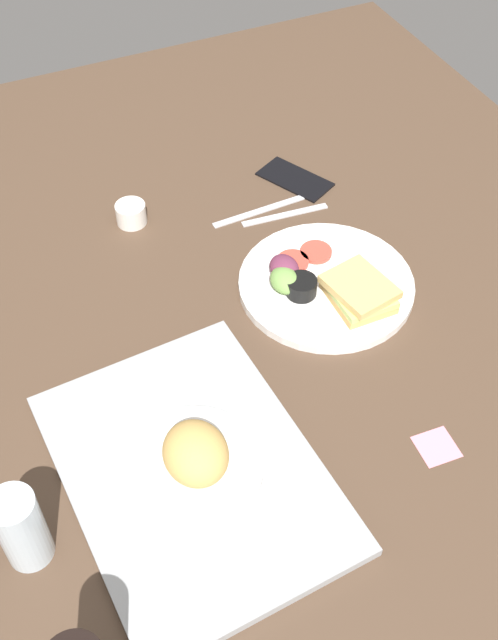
{
  "coord_description": "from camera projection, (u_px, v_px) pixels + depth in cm",
  "views": [
    {
      "loc": [
        -72.65,
        36.81,
        94.88
      ],
      "look_at": [
        2.0,
        3.0,
        4.0
      ],
      "focal_mm": 43.36,
      "sensor_mm": 36.0,
      "label": 1
    }
  ],
  "objects": [
    {
      "name": "ground_plane",
      "position": [
        271.0,
        345.0,
        1.26
      ],
      "size": [
        190.0,
        150.0,
        3.0
      ],
      "primitive_type": "cube",
      "color": "#4C3828"
    },
    {
      "name": "serving_tray",
      "position": [
        192.0,
        471.0,
        1.08
      ],
      "size": [
        47.15,
        36.0,
        1.6
      ],
      "primitive_type": "cube",
      "rotation": [
        0.0,
        0.0,
        0.07
      ],
      "color": "#9EA0A3",
      "rests_on": "ground_plane"
    },
    {
      "name": "bread_plate_near",
      "position": [
        194.0,
        460.0,
        1.05
      ],
      "size": [
        19.88,
        19.88,
        8.33
      ],
      "color": "white",
      "rests_on": "serving_tray"
    },
    {
      "name": "plate_with_salad",
      "position": [
        326.0,
        284.0,
        1.31
      ],
      "size": [
        30.06,
        30.06,
        5.4
      ],
      "color": "white",
      "rests_on": "ground_plane"
    },
    {
      "name": "drinking_glass",
      "position": [
        21.0,
        528.0,
        0.96
      ],
      "size": [
        6.02,
        6.02,
        12.74
      ],
      "primitive_type": "cylinder",
      "color": "silver",
      "rests_on": "ground_plane"
    },
    {
      "name": "espresso_cup",
      "position": [
        131.0,
        214.0,
        1.43
      ],
      "size": [
        5.6,
        5.6,
        4.0
      ],
      "primitive_type": "cylinder",
      "color": "silver",
      "rests_on": "ground_plane"
    },
    {
      "name": "fork",
      "position": [
        285.0,
        214.0,
        1.45
      ],
      "size": [
        2.96,
        17.06,
        0.5
      ],
      "primitive_type": "cube",
      "rotation": [
        0.0,
        0.0,
        1.48
      ],
      "color": "#B7B7BC",
      "rests_on": "ground_plane"
    },
    {
      "name": "knife",
      "position": [
        259.0,
        211.0,
        1.46
      ],
      "size": [
        2.14,
        19.04,
        0.5
      ],
      "primitive_type": "cube",
      "rotation": [
        0.0,
        0.0,
        1.61
      ],
      "color": "#B7B7BC",
      "rests_on": "ground_plane"
    },
    {
      "name": "cell_phone",
      "position": [
        295.0,
        178.0,
        1.52
      ],
      "size": [
        16.1,
        12.96,
        0.8
      ],
      "primitive_type": "cube",
      "rotation": [
        0.0,
        0.0,
        0.47
      ],
      "color": "black",
      "rests_on": "ground_plane"
    },
    {
      "name": "sticky_note",
      "position": [
        437.0,
        447.0,
        1.11
      ],
      "size": [
        5.94,
        5.94,
        0.12
      ],
      "primitive_type": "cube",
      "rotation": [
        0.0,
        0.0,
        -0.06
      ],
      "color": "pink",
      "rests_on": "ground_plane"
    }
  ]
}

